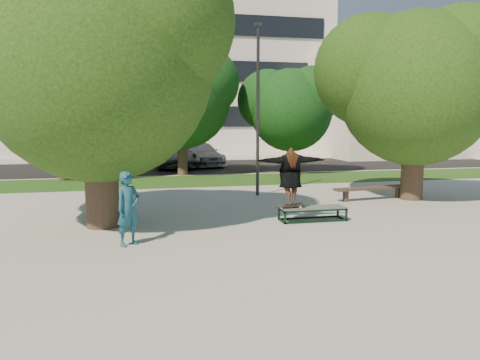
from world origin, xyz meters
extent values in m
plane|color=#99958C|center=(0.00, 0.00, 0.00)|extent=(120.00, 120.00, 0.00)
cube|color=#1F4413|center=(1.00, 9.50, 0.01)|extent=(30.00, 4.00, 0.02)
cube|color=black|center=(0.00, 16.00, 0.01)|extent=(40.00, 8.00, 0.01)
cylinder|color=#38281E|center=(-4.20, 1.00, 1.60)|extent=(0.84, 0.84, 3.20)
sphere|color=#19350E|center=(-4.20, 1.00, 4.07)|extent=(5.80, 5.80, 5.80)
sphere|color=#19350E|center=(-5.65, 1.87, 4.79)|extent=(4.35, 4.35, 4.35)
sphere|color=#19350E|center=(-2.90, 0.42, 5.08)|extent=(4.06, 4.06, 4.06)
cylinder|color=#38281E|center=(6.00, 3.00, 1.50)|extent=(0.76, 0.76, 3.00)
sphere|color=#19350E|center=(6.00, 3.00, 3.78)|extent=(5.20, 5.20, 5.20)
sphere|color=#19350E|center=(4.70, 3.78, 4.43)|extent=(3.90, 3.90, 3.90)
sphere|color=#19350E|center=(7.17, 2.48, 4.69)|extent=(3.64, 3.64, 3.64)
cylinder|color=#38281E|center=(-6.50, 11.00, 1.40)|extent=(0.44, 0.44, 2.80)
sphere|color=black|center=(-6.50, 11.00, 3.46)|extent=(4.40, 4.40, 4.40)
sphere|color=black|center=(-7.60, 11.66, 4.01)|extent=(3.30, 3.30, 3.30)
sphere|color=black|center=(-5.51, 10.56, 4.23)|extent=(3.08, 3.08, 3.08)
cylinder|color=#38281E|center=(-1.00, 12.00, 1.50)|extent=(0.50, 0.50, 3.00)
sphere|color=black|center=(-1.00, 12.00, 3.72)|extent=(4.80, 4.80, 4.80)
sphere|color=black|center=(-2.20, 12.72, 4.32)|extent=(3.60, 3.60, 3.60)
sphere|color=black|center=(0.08, 11.52, 4.56)|extent=(3.36, 3.36, 3.36)
cylinder|color=#38281E|center=(4.50, 11.50, 1.30)|extent=(0.40, 0.40, 2.60)
sphere|color=black|center=(4.50, 11.50, 3.23)|extent=(4.20, 4.20, 4.20)
sphere|color=black|center=(3.45, 12.13, 3.75)|extent=(3.15, 3.15, 3.15)
sphere|color=black|center=(5.45, 11.08, 3.96)|extent=(2.94, 2.94, 2.94)
cylinder|color=#2D2D30|center=(1.00, 5.00, 3.00)|extent=(0.12, 0.12, 6.00)
cube|color=#2D2D30|center=(1.00, 5.00, 6.05)|extent=(0.25, 0.15, 0.12)
cube|color=silver|center=(-2.00, 32.00, 8.00)|extent=(30.00, 14.00, 16.00)
cube|color=black|center=(-2.00, 24.94, 3.00)|extent=(27.60, 0.12, 1.60)
cube|color=black|center=(-2.00, 24.94, 6.50)|extent=(27.60, 0.12, 1.60)
cube|color=black|center=(-2.00, 24.94, 10.00)|extent=(27.60, 0.12, 1.60)
cube|color=white|center=(18.00, 22.00, 4.00)|extent=(15.00, 10.00, 8.00)
cube|color=#475147|center=(1.35, 0.49, 0.36)|extent=(1.80, 0.60, 0.03)
cylinder|color=white|center=(0.43, 0.41, 0.40)|extent=(0.06, 0.03, 0.06)
cylinder|color=white|center=(0.43, 0.57, 0.40)|extent=(0.06, 0.03, 0.06)
cylinder|color=white|center=(0.97, 0.41, 0.40)|extent=(0.06, 0.03, 0.06)
cylinder|color=white|center=(0.97, 0.57, 0.40)|extent=(0.06, 0.03, 0.06)
cube|color=black|center=(0.70, 0.49, 0.44)|extent=(0.78, 0.20, 0.10)
imported|color=brown|center=(0.70, 0.49, 1.24)|extent=(1.96, 0.66, 1.57)
imported|color=#194E62|center=(-3.53, -1.01, 0.82)|extent=(0.71, 0.68, 1.63)
cube|color=#443428|center=(3.56, 3.05, 0.20)|extent=(0.17, 0.17, 0.39)
cube|color=#443428|center=(5.70, 3.34, 0.20)|extent=(0.17, 0.17, 0.39)
cube|color=#443428|center=(4.63, 3.20, 0.41)|extent=(2.97, 0.78, 0.08)
imported|color=#B3B3B8|center=(-4.78, 14.63, 0.68)|extent=(2.35, 4.22, 1.36)
imported|color=black|center=(-1.50, 16.37, 0.63)|extent=(1.75, 3.97, 1.27)
imported|color=slate|center=(-1.29, 15.81, 0.70)|extent=(3.18, 5.36, 1.40)
imported|color=#9FA0A4|center=(0.50, 16.50, 0.69)|extent=(2.81, 5.06, 1.39)
camera|label=1|loc=(-3.39, -11.32, 2.74)|focal=35.00mm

